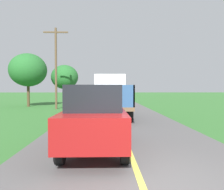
# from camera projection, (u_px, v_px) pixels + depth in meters

# --- Properties ---
(ground_plane) EXTENTS (200.00, 200.00, 0.00)m
(ground_plane) POSITION_uv_depth(u_px,v_px,m) (140.00, 185.00, 4.21)
(ground_plane) COLOR #336B2D
(road_surface) EXTENTS (6.40, 120.00, 0.08)m
(road_surface) POSITION_uv_depth(u_px,v_px,m) (140.00, 183.00, 4.21)
(road_surface) COLOR #565454
(road_surface) RESTS_ON ground
(centre_line) EXTENTS (0.14, 108.00, 0.01)m
(centre_line) POSITION_uv_depth(u_px,v_px,m) (140.00, 180.00, 4.20)
(centre_line) COLOR #E0D64C
(centre_line) RESTS_ON road_surface
(banana_truck_near) EXTENTS (2.38, 5.82, 2.80)m
(banana_truck_near) POSITION_uv_depth(u_px,v_px,m) (110.00, 95.00, 14.05)
(banana_truck_near) COLOR #2D2D30
(banana_truck_near) RESTS_ON road_surface
(utility_pole_roadside) EXTENTS (2.25, 0.20, 7.46)m
(utility_pole_roadside) POSITION_uv_depth(u_px,v_px,m) (56.00, 65.00, 19.54)
(utility_pole_roadside) COLOR brown
(utility_pole_roadside) RESTS_ON ground
(roadside_tree_near_left) EXTENTS (3.85, 3.85, 5.58)m
(roadside_tree_near_left) POSITION_uv_depth(u_px,v_px,m) (28.00, 70.00, 22.32)
(roadside_tree_near_left) COLOR #4C3823
(roadside_tree_near_left) RESTS_ON ground
(roadside_tree_mid_right) EXTENTS (3.23, 3.23, 4.75)m
(roadside_tree_mid_right) POSITION_uv_depth(u_px,v_px,m) (65.00, 77.00, 25.68)
(roadside_tree_mid_right) COLOR #4C3823
(roadside_tree_mid_right) RESTS_ON ground
(following_car) EXTENTS (1.74, 4.10, 1.92)m
(following_car) POSITION_uv_depth(u_px,v_px,m) (95.00, 116.00, 6.33)
(following_car) COLOR maroon
(following_car) RESTS_ON road_surface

